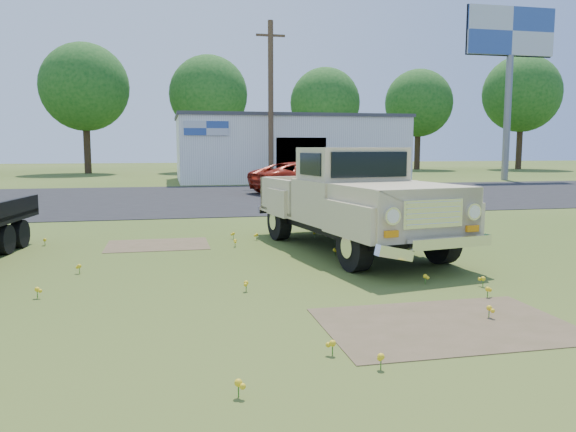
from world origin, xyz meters
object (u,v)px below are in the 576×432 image
at_px(vintage_pickup_truck, 352,199).
at_px(red_pickup, 305,178).
at_px(billboard, 510,47).
at_px(dark_sedan, 351,174).

xyz_separation_m(vintage_pickup_truck, red_pickup, (2.62, 14.38, -0.35)).
height_order(billboard, red_pickup, billboard).
bearing_deg(dark_sedan, billboard, -37.62).
bearing_deg(vintage_pickup_truck, billboard, 40.97).
height_order(billboard, vintage_pickup_truck, billboard).
height_order(red_pickup, dark_sedan, dark_sedan).
bearing_deg(vintage_pickup_truck, dark_sedan, 61.58).
relative_size(billboard, vintage_pickup_truck, 1.86).
relative_size(billboard, dark_sedan, 2.58).
relative_size(billboard, red_pickup, 2.12).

